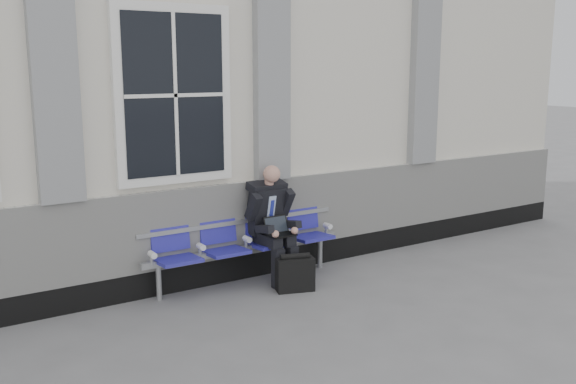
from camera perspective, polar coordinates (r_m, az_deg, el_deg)
ground at (r=6.27m, az=-7.15°, el=-13.10°), size 70.00×70.00×0.00m
station_building at (r=8.99m, az=-17.38°, el=8.46°), size 14.40×4.40×4.49m
bench at (r=7.68m, az=-3.91°, el=-4.07°), size 2.60×0.47×0.91m
businessman at (r=7.66m, az=-1.45°, el=-2.43°), size 0.57×0.77×1.42m
briefcase at (r=7.46m, az=0.64°, el=-7.27°), size 0.47×0.31×0.45m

